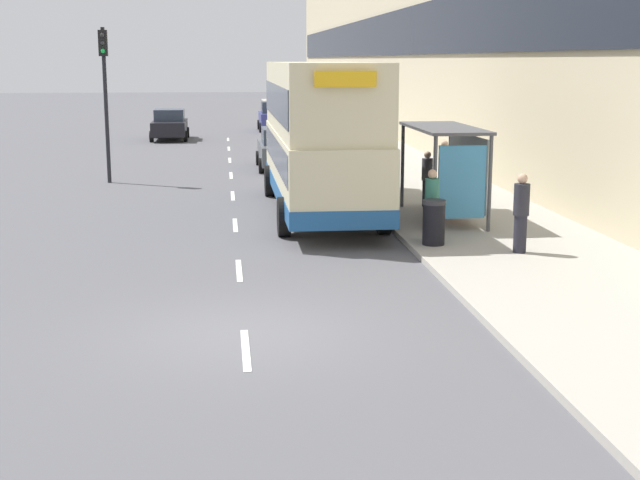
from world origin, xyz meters
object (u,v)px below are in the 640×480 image
(double_decker_bus_near, at_px, (320,134))
(pedestrian_2, at_px, (427,178))
(car_2, at_px, (275,116))
(car_0, at_px, (170,125))
(pedestrian_3, at_px, (432,204))
(bus_shelter, at_px, (453,156))
(pedestrian_1, at_px, (444,168))
(litter_bin, at_px, (434,222))
(traffic_light_far_kerb, at_px, (105,80))
(car_1, at_px, (283,148))
(pedestrian_at_shelter, at_px, (521,212))

(double_decker_bus_near, relative_size, pedestrian_2, 6.50)
(double_decker_bus_near, bearing_deg, car_2, 89.11)
(pedestrian_2, bearing_deg, car_0, 109.56)
(pedestrian_2, distance_m, pedestrian_3, 5.08)
(bus_shelter, height_order, pedestrian_1, bus_shelter)
(car_2, bearing_deg, pedestrian_3, -87.34)
(litter_bin, bearing_deg, pedestrian_3, 83.71)
(pedestrian_3, height_order, litter_bin, pedestrian_3)
(bus_shelter, xyz_separation_m, double_decker_bus_near, (-3.30, 2.23, 0.41))
(car_2, relative_size, litter_bin, 3.92)
(car_0, relative_size, pedestrian_1, 2.39)
(car_2, distance_m, pedestrian_2, 30.70)
(double_decker_bus_near, distance_m, pedestrian_3, 5.46)
(traffic_light_far_kerb, bearing_deg, car_1, 28.07)
(car_2, xyz_separation_m, pedestrian_3, (1.65, -35.56, 0.12))
(pedestrian_3, xyz_separation_m, litter_bin, (-0.05, -0.47, -0.34))
(car_0, bearing_deg, double_decker_bus_near, 102.81)
(car_1, distance_m, car_2, 19.86)
(pedestrian_3, bearing_deg, pedestrian_at_shelter, -42.75)
(double_decker_bus_near, distance_m, car_0, 25.67)
(car_2, height_order, pedestrian_1, pedestrian_1)
(car_1, xyz_separation_m, car_2, (0.83, 19.85, 0.06))
(pedestrian_3, bearing_deg, traffic_light_far_kerb, 126.34)
(bus_shelter, bearing_deg, traffic_light_far_kerb, 136.67)
(double_decker_bus_near, xyz_separation_m, traffic_light_far_kerb, (-6.88, 7.37, 1.38))
(car_0, bearing_deg, bus_shelter, 108.26)
(bus_shelter, xyz_separation_m, car_2, (-2.82, 32.92, -0.98))
(litter_bin, bearing_deg, car_2, 92.54)
(double_decker_bus_near, bearing_deg, car_1, 91.85)
(double_decker_bus_near, relative_size, pedestrian_1, 5.93)
(car_0, distance_m, car_1, 15.12)
(car_1, bearing_deg, pedestrian_1, -63.95)
(double_decker_bus_near, bearing_deg, pedestrian_1, 23.67)
(double_decker_bus_near, distance_m, pedestrian_1, 4.62)
(car_1, relative_size, pedestrian_2, 2.83)
(bus_shelter, relative_size, traffic_light_far_kerb, 0.76)
(pedestrian_3, bearing_deg, car_0, 104.65)
(car_2, bearing_deg, car_0, -137.21)
(car_0, height_order, pedestrian_3, pedestrian_3)
(car_0, bearing_deg, car_2, -137.21)
(double_decker_bus_near, xyz_separation_m, pedestrian_2, (3.16, 0.11, -1.32))
(bus_shelter, distance_m, car_2, 33.06)
(double_decker_bus_near, height_order, pedestrian_3, double_decker_bus_near)
(double_decker_bus_near, height_order, litter_bin, double_decker_bus_near)
(bus_shelter, distance_m, pedestrian_2, 2.51)
(double_decker_bus_near, height_order, traffic_light_far_kerb, traffic_light_far_kerb)
(pedestrian_1, height_order, litter_bin, pedestrian_1)
(double_decker_bus_near, distance_m, traffic_light_far_kerb, 10.17)
(double_decker_bus_near, relative_size, car_2, 2.56)
(bus_shelter, distance_m, traffic_light_far_kerb, 14.10)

